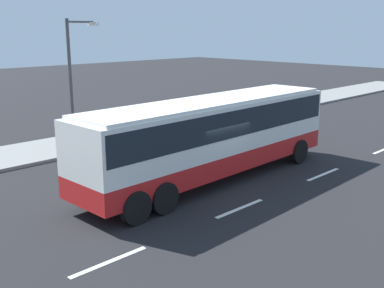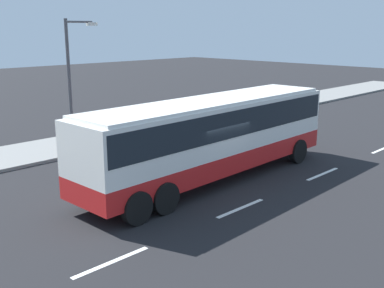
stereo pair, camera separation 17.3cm
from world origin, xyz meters
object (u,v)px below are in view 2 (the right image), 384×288
at_px(coach_bus, 212,131).
at_px(pedestrian_near_curb, 71,129).
at_px(street_lamp, 73,76).
at_px(pedestrian_at_crossing, 166,116).

xyz_separation_m(coach_bus, pedestrian_near_curb, (-1.22, 8.68, -1.05)).
bearing_deg(street_lamp, coach_bus, -78.43).
bearing_deg(pedestrian_near_curb, coach_bus, 15.24).
bearing_deg(pedestrian_at_crossing, street_lamp, -149.73).
bearing_deg(street_lamp, pedestrian_at_crossing, -2.28).
relative_size(pedestrian_near_curb, street_lamp, 0.24).
xyz_separation_m(coach_bus, street_lamp, (-1.57, 7.66, 1.75)).
distance_m(coach_bus, pedestrian_at_crossing, 8.57).
xyz_separation_m(pedestrian_near_curb, street_lamp, (-0.35, -1.02, 2.80)).
bearing_deg(pedestrian_near_curb, street_lamp, -11.79).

